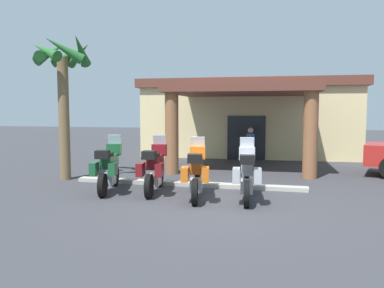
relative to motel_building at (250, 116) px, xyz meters
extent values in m
plane|color=#38383D|center=(0.10, -11.94, -2.03)|extent=(80.00, 80.00, 0.00)
cube|color=beige|center=(-0.01, 0.25, -0.28)|extent=(10.92, 7.06, 3.50)
cube|color=#1E2328|center=(0.10, -3.17, -0.98)|extent=(1.80, 0.16, 2.10)
cube|color=brown|center=(0.19, -5.67, 1.18)|extent=(5.91, 5.31, 0.35)
cylinder|color=brown|center=(-2.21, -7.91, -0.51)|extent=(0.50, 0.50, 3.03)
cylinder|color=brown|center=(2.73, -7.74, -0.51)|extent=(0.50, 0.50, 3.03)
cube|color=brown|center=(-0.01, 0.25, 1.69)|extent=(11.33, 7.47, 0.44)
cylinder|color=black|center=(-3.29, -10.57, -1.70)|extent=(0.28, 0.67, 0.66)
cylinder|color=black|center=(-2.95, -12.08, -1.70)|extent=(0.28, 0.67, 0.66)
cube|color=silver|center=(-3.11, -11.35, -1.66)|extent=(0.44, 0.62, 0.32)
cube|color=#19512D|center=(-3.15, -11.20, -1.15)|extent=(0.55, 1.19, 0.34)
cube|color=black|center=(-3.07, -11.54, -0.93)|extent=(0.41, 0.65, 0.10)
cube|color=#19512D|center=(-3.29, -10.59, -0.88)|extent=(0.48, 0.33, 0.36)
cube|color=#B2BCC6|center=(-3.30, -10.51, -0.60)|extent=(0.42, 0.20, 0.36)
cube|color=#19512D|center=(-3.24, -11.99, -1.27)|extent=(0.27, 0.47, 0.36)
cube|color=#19512D|center=(-2.73, -11.88, -1.27)|extent=(0.27, 0.47, 0.36)
cube|color=black|center=(-2.96, -12.03, -0.86)|extent=(0.42, 0.39, 0.22)
cylinder|color=black|center=(-1.88, -10.37, -1.70)|extent=(0.23, 0.67, 0.66)
cylinder|color=black|center=(-1.68, -11.91, -1.70)|extent=(0.23, 0.67, 0.66)
cube|color=silver|center=(-1.78, -11.17, -1.66)|extent=(0.39, 0.60, 0.32)
cube|color=maroon|center=(-1.80, -11.02, -1.15)|extent=(0.45, 1.18, 0.34)
cube|color=black|center=(-1.75, -11.36, -0.93)|extent=(0.36, 0.63, 0.10)
cube|color=maroon|center=(-1.88, -10.39, -0.88)|extent=(0.47, 0.30, 0.36)
cube|color=#B2BCC6|center=(-1.89, -10.31, -0.60)|extent=(0.41, 0.17, 0.36)
cube|color=maroon|center=(-1.95, -11.80, -1.27)|extent=(0.24, 0.46, 0.36)
cube|color=maroon|center=(-1.44, -11.73, -1.27)|extent=(0.24, 0.46, 0.36)
cube|color=black|center=(-1.68, -11.86, -0.86)|extent=(0.40, 0.37, 0.22)
cylinder|color=black|center=(-0.58, -10.82, -1.70)|extent=(0.25, 0.67, 0.66)
cylinder|color=black|center=(-0.31, -12.35, -1.70)|extent=(0.25, 0.67, 0.66)
cube|color=silver|center=(-0.44, -11.61, -1.66)|extent=(0.41, 0.61, 0.32)
cube|color=orange|center=(-0.46, -11.46, -1.15)|extent=(0.49, 1.18, 0.34)
cube|color=black|center=(-0.40, -11.81, -0.93)|extent=(0.38, 0.64, 0.10)
cube|color=orange|center=(-0.57, -10.84, -0.88)|extent=(0.47, 0.31, 0.36)
cube|color=#B2BCC6|center=(-0.59, -10.76, -0.60)|extent=(0.41, 0.19, 0.36)
cube|color=orange|center=(-0.59, -12.24, -1.27)|extent=(0.25, 0.46, 0.36)
cube|color=orange|center=(-0.08, -12.15, -1.27)|extent=(0.25, 0.46, 0.36)
cube|color=black|center=(-0.32, -12.30, -0.86)|extent=(0.41, 0.38, 0.22)
cylinder|color=black|center=(0.82, -10.72, -1.70)|extent=(0.20, 0.67, 0.66)
cylinder|color=black|center=(0.97, -12.26, -1.70)|extent=(0.20, 0.67, 0.66)
cube|color=silver|center=(0.90, -11.51, -1.66)|extent=(0.37, 0.59, 0.32)
cube|color=#B2B2B7|center=(0.88, -11.36, -1.15)|extent=(0.41, 1.17, 0.34)
cube|color=black|center=(0.92, -11.71, -0.93)|extent=(0.34, 0.62, 0.10)
cube|color=#B2B2B7|center=(0.83, -10.74, -0.88)|extent=(0.46, 0.28, 0.36)
cube|color=#B2BCC6|center=(0.82, -10.66, -0.60)|extent=(0.41, 0.16, 0.36)
cube|color=#B2B2B7|center=(0.70, -12.13, -1.27)|extent=(0.22, 0.45, 0.36)
cube|color=#B2B2B7|center=(1.21, -12.08, -1.27)|extent=(0.22, 0.45, 0.36)
cube|color=black|center=(0.96, -12.21, -0.86)|extent=(0.39, 0.35, 0.22)
cylinder|color=brown|center=(0.51, -5.85, -1.61)|extent=(0.14, 0.14, 0.82)
cylinder|color=brown|center=(0.52, -5.67, -1.61)|extent=(0.14, 0.14, 0.82)
cylinder|color=#335999|center=(0.51, -5.76, -0.91)|extent=(0.32, 0.32, 0.58)
cylinder|color=#335999|center=(0.50, -5.98, -0.88)|extent=(0.09, 0.09, 0.55)
cylinder|color=#335999|center=(0.53, -5.54, -0.88)|extent=(0.09, 0.09, 0.55)
sphere|color=tan|center=(0.51, -5.76, -0.48)|extent=(0.22, 0.22, 0.22)
cylinder|color=brown|center=(-5.43, -9.89, 0.04)|extent=(0.36, 0.36, 4.13)
cone|color=#236028|center=(-4.80, -9.78, 2.34)|extent=(0.58, 1.27, 1.07)
cone|color=#236028|center=(-5.12, -9.34, 2.27)|extent=(1.31, 0.94, 0.87)
cone|color=#236028|center=(-5.55, -9.27, 2.25)|extent=(1.35, 0.60, 0.83)
cone|color=#236028|center=(-6.02, -9.66, 2.31)|extent=(0.80, 1.31, 0.98)
cone|color=#236028|center=(-5.99, -10.19, 2.21)|extent=(0.94, 1.33, 0.69)
cone|color=#236028|center=(-5.65, -10.49, 2.24)|extent=(1.36, 0.79, 0.80)
cone|color=#236028|center=(-5.05, -10.40, 2.29)|extent=(1.24, 1.06, 0.93)
cube|color=#ADA89E|center=(-1.11, -10.00, -1.97)|extent=(7.35, 0.36, 0.12)
camera|label=1|loc=(1.79, -21.45, 0.33)|focal=35.64mm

